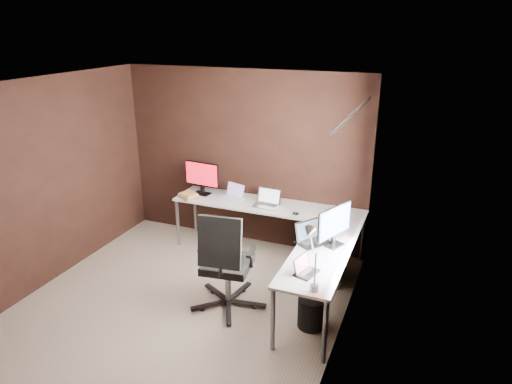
% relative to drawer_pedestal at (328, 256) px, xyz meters
% --- Properties ---
extents(room, '(3.60, 3.60, 2.50)m').
position_rel_drawer_pedestal_xyz_m(room, '(-1.09, -1.08, 0.98)').
color(room, tan).
rests_on(room, ground).
extents(desk, '(2.65, 2.25, 0.73)m').
position_rel_drawer_pedestal_xyz_m(desk, '(-0.59, -0.11, 0.38)').
color(desk, white).
rests_on(desk, ground).
extents(drawer_pedestal, '(0.42, 0.50, 0.60)m').
position_rel_drawer_pedestal_xyz_m(drawer_pedestal, '(0.00, 0.00, 0.00)').
color(drawer_pedestal, white).
rests_on(drawer_pedestal, ground).
extents(monitor_left, '(0.55, 0.17, 0.48)m').
position_rel_drawer_pedestal_xyz_m(monitor_left, '(-1.98, 0.40, 0.70)').
color(monitor_left, black).
rests_on(monitor_left, desk).
extents(monitor_right, '(0.25, 0.53, 0.46)m').
position_rel_drawer_pedestal_xyz_m(monitor_right, '(0.15, -0.52, 0.69)').
color(monitor_right, black).
rests_on(monitor_right, desk).
extents(laptop_white, '(0.35, 0.29, 0.20)m').
position_rel_drawer_pedestal_xyz_m(laptop_white, '(-1.49, 0.39, 0.48)').
color(laptop_white, white).
rests_on(laptop_white, desk).
extents(laptop_silver, '(0.35, 0.26, 0.23)m').
position_rel_drawer_pedestal_xyz_m(laptop_silver, '(-0.94, 0.32, 0.48)').
color(laptop_silver, silver).
rests_on(laptop_silver, desk).
extents(laptop_black_big, '(0.41, 0.43, 0.24)m').
position_rel_drawer_pedestal_xyz_m(laptop_black_big, '(-0.10, -0.53, 0.48)').
color(laptop_black_big, black).
rests_on(laptop_black_big, desk).
extents(laptop_black_small, '(0.24, 0.29, 0.17)m').
position_rel_drawer_pedestal_xyz_m(laptop_black_small, '(0.02, -1.22, 0.47)').
color(laptop_black_small, black).
rests_on(laptop_black_small, desk).
extents(book_stack, '(0.31, 0.30, 0.08)m').
position_rel_drawer_pedestal_xyz_m(book_stack, '(-2.08, 0.16, 0.47)').
color(book_stack, tan).
rests_on(book_stack, desk).
extents(mouse_left, '(0.09, 0.07, 0.03)m').
position_rel_drawer_pedestal_xyz_m(mouse_left, '(-1.98, 0.15, 0.45)').
color(mouse_left, black).
rests_on(mouse_left, desk).
extents(mouse_corner, '(0.10, 0.07, 0.04)m').
position_rel_drawer_pedestal_xyz_m(mouse_corner, '(-0.49, 0.15, 0.45)').
color(mouse_corner, black).
rests_on(mouse_corner, desk).
extents(desk_lamp, '(0.19, 0.23, 0.61)m').
position_rel_drawer_pedestal_xyz_m(desk_lamp, '(0.13, -1.44, 0.81)').
color(desk_lamp, slate).
rests_on(desk_lamp, desk).
extents(office_chair, '(0.67, 0.68, 1.20)m').
position_rel_drawer_pedestal_xyz_m(office_chair, '(-0.92, -1.06, 0.05)').
color(office_chair, black).
rests_on(office_chair, ground).
extents(wastebasket, '(0.31, 0.31, 0.34)m').
position_rel_drawer_pedestal_xyz_m(wastebasket, '(0.07, -1.06, -0.13)').
color(wastebasket, black).
rests_on(wastebasket, ground).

